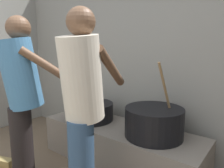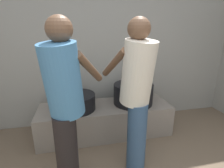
# 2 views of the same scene
# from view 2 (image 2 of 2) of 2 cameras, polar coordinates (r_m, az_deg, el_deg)

# --- Properties ---
(block_enclosure_rear) EXTENTS (4.81, 0.20, 2.32)m
(block_enclosure_rear) POSITION_cam_2_polar(r_m,az_deg,el_deg) (2.80, -3.67, 11.09)
(block_enclosure_rear) COLOR gray
(block_enclosure_rear) RESTS_ON ground_plane
(hearth_ledge) EXTENTS (1.86, 0.60, 0.43)m
(hearth_ledge) POSITION_cam_2_polar(r_m,az_deg,el_deg) (2.58, -2.21, -11.54)
(hearth_ledge) COLOR slate
(hearth_ledge) RESTS_ON ground_plane
(cooking_pot_main) EXTENTS (0.57, 0.57, 0.74)m
(cooking_pot_main) POSITION_cam_2_polar(r_m,az_deg,el_deg) (2.54, 7.01, -3.19)
(cooking_pot_main) COLOR black
(cooking_pot_main) RESTS_ON hearth_ledge
(cooking_pot_secondary) EXTENTS (0.55, 0.55, 0.21)m
(cooking_pot_secondary) POSITION_cam_2_polar(r_m,az_deg,el_deg) (2.39, -12.16, -5.80)
(cooking_pot_secondary) COLOR black
(cooking_pot_secondary) RESTS_ON hearth_ledge
(cook_in_cream_shirt) EXTENTS (0.47, 0.72, 1.58)m
(cook_in_cream_shirt) POSITION_cam_2_polar(r_m,az_deg,el_deg) (1.71, 8.19, -1.85)
(cook_in_cream_shirt) COLOR navy
(cook_in_cream_shirt) RESTS_ON ground_plane
(cook_in_blue_shirt) EXTENTS (0.61, 0.73, 1.57)m
(cook_in_blue_shirt) POSITION_cam_2_polar(r_m,az_deg,el_deg) (1.51, -15.38, -4.96)
(cook_in_blue_shirt) COLOR black
(cook_in_blue_shirt) RESTS_ON ground_plane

